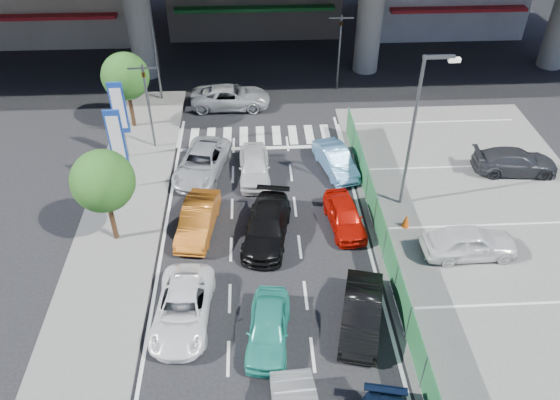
{
  "coord_description": "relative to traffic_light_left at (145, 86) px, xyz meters",
  "views": [
    {
      "loc": [
        -0.31,
        -15.58,
        17.37
      ],
      "look_at": [
        0.75,
        4.43,
        1.69
      ],
      "focal_mm": 35.0,
      "sensor_mm": 36.0,
      "label": 1
    }
  ],
  "objects": [
    {
      "name": "street_lamp_right",
      "position": [
        13.37,
        -6.0,
        0.83
      ],
      "size": [
        1.65,
        0.22,
        8.0
      ],
      "color": "#595B60",
      "rests_on": "ground"
    },
    {
      "name": "sedan_white_front_mid",
      "position": [
        5.8,
        -3.23,
        -3.25
      ],
      "size": [
        1.68,
        4.07,
        1.38
      ],
      "primitive_type": "imported",
      "rotation": [
        0.0,
        0.0,
        0.01
      ],
      "color": "silver",
      "rests_on": "ground"
    },
    {
      "name": "signboard_far",
      "position": [
        -1.4,
        -1.01,
        -0.87
      ],
      "size": [
        0.8,
        0.14,
        4.7
      ],
      "color": "#595B60",
      "rests_on": "ground"
    },
    {
      "name": "traffic_light_right",
      "position": [
        11.7,
        7.0,
        0.0
      ],
      "size": [
        1.6,
        1.24,
        5.2
      ],
      "color": "#595B60",
      "rests_on": "ground"
    },
    {
      "name": "traffic_light_left",
      "position": [
        0.0,
        0.0,
        0.0
      ],
      "size": [
        1.6,
        1.24,
        5.2
      ],
      "color": "#595B60",
      "rests_on": "ground"
    },
    {
      "name": "sidewalk_left",
      "position": [
        -0.8,
        -8.0,
        -3.88
      ],
      "size": [
        4.0,
        30.0,
        0.12
      ],
      "primitive_type": "cube",
      "color": "#595957",
      "rests_on": "ground"
    },
    {
      "name": "parked_sedan_white",
      "position": [
        15.38,
        -9.95,
        -3.15
      ],
      "size": [
        4.29,
        1.8,
        1.45
      ],
      "primitive_type": "imported",
      "rotation": [
        0.0,
        0.0,
        1.59
      ],
      "color": "silver",
      "rests_on": "parking_lot"
    },
    {
      "name": "sedan_black_mid",
      "position": [
        6.3,
        -8.25,
        -3.25
      ],
      "size": [
        2.74,
        5.02,
        1.38
      ],
      "primitive_type": "imported",
      "rotation": [
        0.0,
        0.0,
        -0.18
      ],
      "color": "black",
      "rests_on": "ground"
    },
    {
      "name": "crossing_wagon_silver",
      "position": [
        4.37,
        4.79,
        -3.22
      ],
      "size": [
        5.19,
        2.46,
        1.43
      ],
      "primitive_type": "imported",
      "rotation": [
        0.0,
        0.0,
        1.55
      ],
      "color": "#A3A6AB",
      "rests_on": "ground"
    },
    {
      "name": "kei_truck_front_right",
      "position": [
        10.26,
        -2.86,
        -3.29
      ],
      "size": [
        2.31,
        4.15,
        1.3
      ],
      "primitive_type": "imported",
      "rotation": [
        0.0,
        0.0,
        0.25
      ],
      "color": "#5489BB",
      "rests_on": "ground"
    },
    {
      "name": "taxi_teal_mid",
      "position": [
        6.15,
        -14.16,
        -3.27
      ],
      "size": [
        2.02,
        4.07,
        1.33
      ],
      "primitive_type": "imported",
      "rotation": [
        0.0,
        0.0,
        -0.12
      ],
      "color": "teal",
      "rests_on": "ground"
    },
    {
      "name": "sedan_white_mid_left",
      "position": [
        2.79,
        -13.02,
        -3.29
      ],
      "size": [
        2.44,
        4.8,
        1.3
      ],
      "primitive_type": "imported",
      "rotation": [
        0.0,
        0.0,
        -0.06
      ],
      "color": "white",
      "rests_on": "ground"
    },
    {
      "name": "taxi_orange_right",
      "position": [
        10.07,
        -7.6,
        -3.3
      ],
      "size": [
        1.94,
        3.91,
        1.28
      ],
      "primitive_type": "imported",
      "rotation": [
        0.0,
        0.0,
        0.12
      ],
      "color": "#B90F05",
      "rests_on": "ground"
    },
    {
      "name": "tree_near",
      "position": [
        -0.8,
        -8.0,
        -0.55
      ],
      "size": [
        2.8,
        2.8,
        4.8
      ],
      "color": "#382314",
      "rests_on": "ground"
    },
    {
      "name": "ground",
      "position": [
        6.2,
        -12.0,
        -3.94
      ],
      "size": [
        120.0,
        120.0,
        0.0
      ],
      "primitive_type": "plane",
      "color": "black",
      "rests_on": "ground"
    },
    {
      "name": "street_lamp_left",
      "position": [
        -0.13,
        6.0,
        0.83
      ],
      "size": [
        1.65,
        0.22,
        8.0
      ],
      "color": "#595B60",
      "rests_on": "ground"
    },
    {
      "name": "taxi_orange_left",
      "position": [
        3.05,
        -7.57,
        -3.25
      ],
      "size": [
        2.05,
        4.36,
        1.38
      ],
      "primitive_type": "imported",
      "rotation": [
        0.0,
        0.0,
        -0.15
      ],
      "color": "#C66519",
      "rests_on": "ground"
    },
    {
      "name": "parking_lot",
      "position": [
        17.2,
        -10.0,
        -3.91
      ],
      "size": [
        12.0,
        28.0,
        0.06
      ],
      "primitive_type": "cube",
      "color": "#595957",
      "rests_on": "ground"
    },
    {
      "name": "traffic_cone",
      "position": [
        13.02,
        -7.88,
        -3.5
      ],
      "size": [
        0.39,
        0.39,
        0.74
      ],
      "primitive_type": "cone",
      "rotation": [
        0.0,
        0.0,
        -0.03
      ],
      "color": "#E04E0C",
      "rests_on": "parking_lot"
    },
    {
      "name": "parked_sedan_dgrey",
      "position": [
        20.02,
        -3.6,
        -3.22
      ],
      "size": [
        4.69,
        2.24,
        1.32
      ],
      "primitive_type": "imported",
      "rotation": [
        0.0,
        0.0,
        1.48
      ],
      "color": "#2B2D31",
      "rests_on": "parking_lot"
    },
    {
      "name": "wagon_silver_front_left",
      "position": [
        2.94,
        -2.77,
        -3.25
      ],
      "size": [
        3.32,
        5.29,
        1.36
      ],
      "primitive_type": "imported",
      "rotation": [
        0.0,
        0.0,
        -0.23
      ],
      "color": "#A5A7AD",
      "rests_on": "ground"
    },
    {
      "name": "fence_run",
      "position": [
        11.5,
        -11.0,
        -3.04
      ],
      "size": [
        0.16,
        22.0,
        1.8
      ],
      "primitive_type": null,
      "color": "#216234",
      "rests_on": "ground"
    },
    {
      "name": "signboard_near",
      "position": [
        -1.0,
        -4.01,
        -0.87
      ],
      "size": [
        0.8,
        0.14,
        4.7
      ],
      "color": "#595B60",
      "rests_on": "ground"
    },
    {
      "name": "tree_far",
      "position": [
        -1.6,
        2.5,
        -0.55
      ],
      "size": [
        2.8,
        2.8,
        4.8
      ],
      "color": "#382314",
      "rests_on": "ground"
    },
    {
      "name": "hatch_black_mid_right",
      "position": [
        9.83,
        -13.66,
        -3.25
      ],
      "size": [
        2.41,
        4.41,
        1.38
      ],
      "primitive_type": "imported",
      "rotation": [
        0.0,
        0.0,
        -0.24
      ],
      "color": "black",
      "rests_on": "ground"
    }
  ]
}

